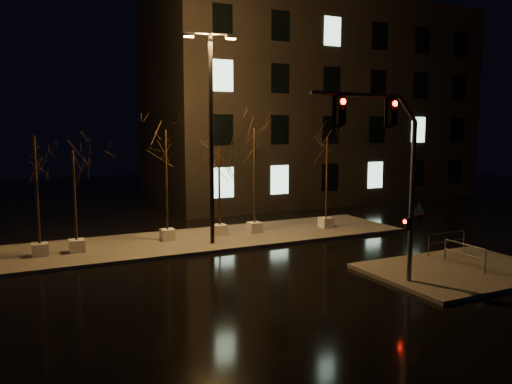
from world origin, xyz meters
TOP-DOWN VIEW (x-y plane):
  - ground at (0.00, 0.00)m, footprint 90.00×90.00m
  - median at (0.00, 6.00)m, footprint 22.00×5.00m
  - sidewalk_corner at (7.50, -3.50)m, footprint 7.00×5.00m
  - building at (14.00, 18.00)m, footprint 25.00×12.00m
  - tree_0 at (-7.04, 5.79)m, footprint 1.80×1.80m
  - tree_1 at (-5.54, 5.83)m, footprint 1.80×1.80m
  - tree_2 at (-1.29, 6.36)m, footprint 1.80×1.80m
  - tree_3 at (1.43, 6.34)m, footprint 1.80×1.80m
  - tree_4 at (3.31, 6.12)m, footprint 1.80×1.80m
  - tree_5 at (7.46, 5.66)m, footprint 1.80×1.80m
  - traffic_signal_mast at (3.57, -3.94)m, footprint 5.31×0.64m
  - streetlight_main at (0.46, 4.83)m, footprint 2.43×0.65m
  - guard_rail_a at (8.91, -1.50)m, footprint 2.16×0.08m
  - guard_rail_b at (7.78, -3.44)m, footprint 0.06×1.99m

SIDE VIEW (x-z plane):
  - ground at x=0.00m, z-range 0.00..0.00m
  - median at x=0.00m, z-range 0.00..0.15m
  - sidewalk_corner at x=7.50m, z-range 0.00..0.15m
  - guard_rail_a at x=8.91m, z-range 0.29..1.22m
  - guard_rail_b at x=7.78m, z-range 0.29..1.23m
  - tree_3 at x=1.43m, z-range 1.33..5.86m
  - tree_1 at x=-5.54m, z-range 1.34..5.93m
  - tree_5 at x=7.46m, z-range 1.47..6.55m
  - tree_0 at x=-7.04m, z-range 1.51..6.79m
  - tree_2 at x=-1.29m, z-range 1.57..7.06m
  - tree_4 at x=3.31m, z-range 1.59..7.17m
  - traffic_signal_mast at x=3.57m, z-range 1.17..7.67m
  - streetlight_main at x=0.46m, z-range 0.90..10.61m
  - building at x=14.00m, z-range 0.00..15.00m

